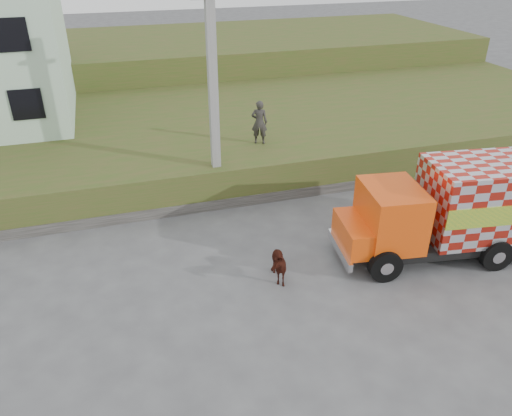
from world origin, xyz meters
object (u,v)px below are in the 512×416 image
object	(u,v)px
cargo_truck	(462,209)
pedestrian	(259,122)
cow	(276,264)
utility_pole	(213,96)

from	to	relation	value
cargo_truck	pedestrian	bearing A→B (deg)	128.24
cargo_truck	cow	bearing A→B (deg)	-175.40
cow	pedestrian	size ratio (longest dim) A/B	0.71
utility_pole	pedestrian	xyz separation A→B (m)	(2.18, 1.68, -1.70)
cargo_truck	utility_pole	bearing A→B (deg)	147.03
utility_pole	cow	distance (m)	6.32
cow	cargo_truck	bearing A→B (deg)	1.84
cow	utility_pole	bearing A→B (deg)	100.75
pedestrian	cow	bearing A→B (deg)	96.74
utility_pole	pedestrian	bearing A→B (deg)	37.74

